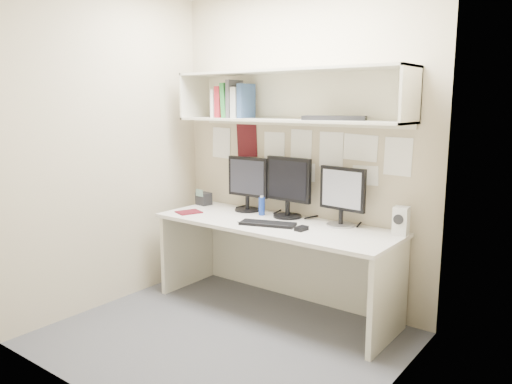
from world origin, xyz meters
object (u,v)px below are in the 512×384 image
Objects in this scene: monitor_left at (248,182)px; desk_phone at (204,198)px; monitor_center at (288,185)px; keyboard at (268,224)px; monitor_right at (342,194)px; maroon_notebook at (189,212)px; speaker at (401,221)px; desk at (275,266)px.

monitor_left is 0.53m from desk_phone.
keyboard is (0.03, -0.33, -0.26)m from monitor_center.
monitor_left is 0.61m from keyboard.
monitor_right is at bearing -1.45° from monitor_left.
maroon_notebook is at bearing -134.79° from monitor_left.
speaker is at bearing 9.46° from desk_phone.
monitor_left is 0.42m from monitor_center.
keyboard is at bearing -86.76° from desk.
speaker is (0.94, 0.23, 0.47)m from desk.
keyboard is (-0.47, -0.33, -0.24)m from monitor_right.
keyboard is at bearing 24.95° from maroon_notebook.
monitor_right is at bearing 24.92° from desk.
maroon_notebook is (-1.27, -0.38, -0.24)m from monitor_right.
desk is 0.67m from monitor_center.
maroon_notebook is at bearing -60.58° from desk_phone.
maroon_notebook is (-1.74, -0.39, -0.10)m from speaker.
monitor_right is 0.62m from keyboard.
monitor_left reaches higher than speaker.
monitor_right is at bearing 17.14° from keyboard.
keyboard reaches higher than desk.
desk_phone is at bearing 169.49° from desk.
monitor_center reaches higher than desk_phone.
monitor_left is 1.04× the size of monitor_right.
desk is 4.23× the size of monitor_left.
monitor_right is at bearing 9.67° from desk_phone.
maroon_notebook is at bearing -173.74° from speaker.
speaker is at bearing 4.05° from monitor_center.
desk is 4.39× the size of monitor_right.
maroon_notebook is (-0.36, -0.38, -0.25)m from monitor_left.
monitor_center is (-0.02, 0.22, 0.63)m from desk.
keyboard is at bearing -8.90° from desk_phone.
monitor_left is 2.29× the size of speaker.
monitor_right is at bearing 3.52° from monitor_center.
monitor_right is 2.20× the size of speaker.
keyboard is at bearing -166.51° from speaker.
keyboard is at bearing -81.85° from monitor_center.
monitor_center reaches higher than keyboard.
desk is at bearing 75.36° from keyboard.
monitor_left reaches higher than desk.
monitor_right is (0.91, 0.00, -0.01)m from monitor_left.
desk is at bearing 32.54° from maroon_notebook.
monitor_right reaches higher than desk_phone.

